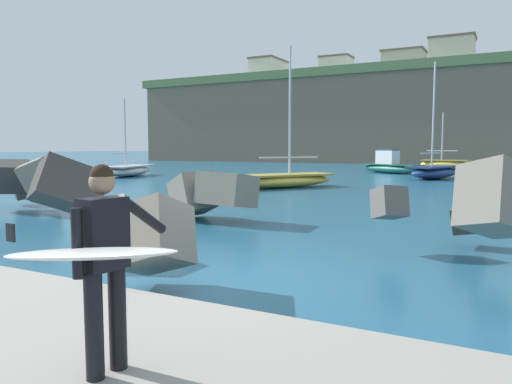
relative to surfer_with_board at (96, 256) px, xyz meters
name	(u,v)px	position (x,y,z in m)	size (l,w,h in m)	color
ground_plane	(200,274)	(-1.65, 3.89, -1.28)	(400.00, 400.00, 0.00)	#235B7A
breakwater_jetty	(299,195)	(-0.97, 6.63, -0.12)	(30.87, 8.18, 2.83)	#4C4944
surfer_with_board	(96,256)	(0.00, 0.00, 0.00)	(2.12, 1.27, 1.78)	black
boat_near_left	(445,164)	(-2.56, 47.61, -0.76)	(5.05, 2.32, 5.53)	#EAC64C
boat_mid_centre	(391,166)	(-5.75, 37.90, -0.67)	(6.09, 4.59, 2.00)	#1E6656
boat_mid_right	(434,171)	(-1.57, 32.14, -0.77)	(3.59, 5.46, 7.85)	navy
boat_far_left	(129,170)	(-22.27, 24.79, -0.83)	(3.74, 6.31, 5.68)	white
boat_far_right	(282,180)	(-7.80, 20.76, -0.85)	(4.95, 6.31, 7.50)	#EAC64C
headland_bluff	(391,120)	(-13.99, 76.01, 5.26)	(74.14, 32.00, 13.03)	#756651
station_building_west	(404,65)	(-12.76, 78.70, 14.09)	(6.62, 5.46, 4.63)	#B2ADA3
station_building_central	(336,71)	(-25.08, 81.63, 14.40)	(5.44, 4.41, 5.26)	silver
station_building_east	(269,73)	(-35.28, 75.13, 14.04)	(4.66, 7.60, 4.55)	silver
station_building_annex	(452,53)	(-4.64, 69.95, 13.86)	(6.02, 4.46, 4.19)	beige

